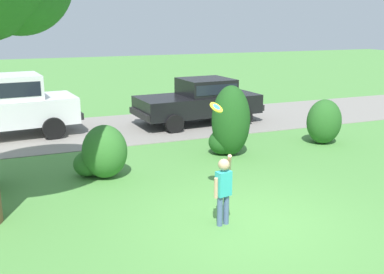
# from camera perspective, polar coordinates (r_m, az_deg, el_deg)

# --- Properties ---
(ground_plane) EXTENTS (80.00, 80.00, 0.00)m
(ground_plane) POSITION_cam_1_polar(r_m,az_deg,el_deg) (8.24, 7.08, -10.69)
(ground_plane) COLOR #518E42
(driveway_strip) EXTENTS (28.00, 4.40, 0.02)m
(driveway_strip) POSITION_cam_1_polar(r_m,az_deg,el_deg) (15.29, -7.48, 1.17)
(driveway_strip) COLOR gray
(driveway_strip) RESTS_ON ground
(shrub_centre_left) EXTENTS (1.20, 1.06, 1.23)m
(shrub_centre_left) POSITION_cam_1_polar(r_m,az_deg,el_deg) (10.47, -11.33, -2.06)
(shrub_centre_left) COLOR #33702B
(shrub_centre_left) RESTS_ON ground
(shrub_centre) EXTENTS (1.05, 1.03, 1.87)m
(shrub_centre) POSITION_cam_1_polar(r_m,az_deg,el_deg) (11.98, 4.76, 1.63)
(shrub_centre) COLOR #1E511C
(shrub_centre) RESTS_ON ground
(shrub_centre_right) EXTENTS (1.04, 1.01, 1.31)m
(shrub_centre_right) POSITION_cam_1_polar(r_m,az_deg,el_deg) (13.73, 16.30, 1.61)
(shrub_centre_right) COLOR #286023
(shrub_centre_right) RESTS_ON ground
(parked_sedan) EXTENTS (4.51, 2.31, 1.56)m
(parked_sedan) POSITION_cam_1_polar(r_m,az_deg,el_deg) (15.73, 1.04, 4.77)
(parked_sedan) COLOR black
(parked_sedan) RESTS_ON ground
(child_thrower) EXTENTS (0.42, 0.32, 1.29)m
(child_thrower) POSITION_cam_1_polar(r_m,az_deg,el_deg) (7.85, 3.99, -6.24)
(child_thrower) COLOR #4C608C
(child_thrower) RESTS_ON ground
(frisbee) EXTENTS (0.32, 0.26, 0.25)m
(frisbee) POSITION_cam_1_polar(r_m,az_deg,el_deg) (8.58, 3.09, 3.76)
(frisbee) COLOR yellow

